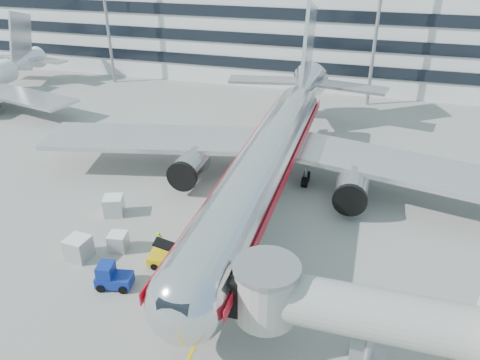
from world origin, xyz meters
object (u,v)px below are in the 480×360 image
(belt_loader, at_px, (177,259))
(ramp_worker, at_px, (160,241))
(baggage_tug, at_px, (112,277))
(cargo_container_left, at_px, (79,248))
(main_jet, at_px, (272,152))
(cargo_container_right, at_px, (114,206))
(cargo_container_front, at_px, (118,242))

(belt_loader, height_order, ramp_worker, belt_loader)
(belt_loader, xyz_separation_m, baggage_tug, (-3.65, -3.52, 0.20))
(belt_loader, relative_size, ramp_worker, 2.95)
(belt_loader, xyz_separation_m, ramp_worker, (-2.25, 1.68, 0.17))
(baggage_tug, bearing_deg, cargo_container_left, 151.75)
(main_jet, xyz_separation_m, belt_loader, (-4.20, -14.00, -3.60))
(baggage_tug, distance_m, ramp_worker, 5.38)
(ramp_worker, bearing_deg, cargo_container_left, 155.86)
(cargo_container_right, relative_size, cargo_container_front, 1.34)
(cargo_container_right, height_order, ramp_worker, cargo_container_right)
(cargo_container_left, bearing_deg, belt_loader, 8.67)
(cargo_container_left, height_order, cargo_container_right, cargo_container_left)
(main_jet, xyz_separation_m, cargo_container_left, (-12.14, -15.21, -3.30))
(belt_loader, distance_m, ramp_worker, 2.82)
(cargo_container_left, relative_size, ramp_worker, 1.16)
(belt_loader, bearing_deg, cargo_container_left, -171.33)
(cargo_container_front, bearing_deg, baggage_tug, -66.12)
(main_jet, xyz_separation_m, cargo_container_front, (-9.70, -13.34, -3.48))
(cargo_container_left, bearing_deg, cargo_container_front, 37.45)
(cargo_container_front, relative_size, ramp_worker, 1.00)
(main_jet, bearing_deg, cargo_container_right, -146.29)
(belt_loader, bearing_deg, main_jet, 73.31)
(baggage_tug, bearing_deg, cargo_container_right, 119.02)
(main_jet, xyz_separation_m, baggage_tug, (-7.85, -17.52, -3.39))
(belt_loader, relative_size, cargo_container_right, 2.20)
(cargo_container_right, bearing_deg, ramp_worker, -30.61)
(baggage_tug, distance_m, cargo_container_left, 4.88)
(belt_loader, relative_size, cargo_container_front, 2.95)
(cargo_container_left, height_order, ramp_worker, cargo_container_left)
(ramp_worker, bearing_deg, baggage_tug, -156.10)
(belt_loader, distance_m, cargo_container_left, 8.04)
(main_jet, bearing_deg, belt_loader, -106.69)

